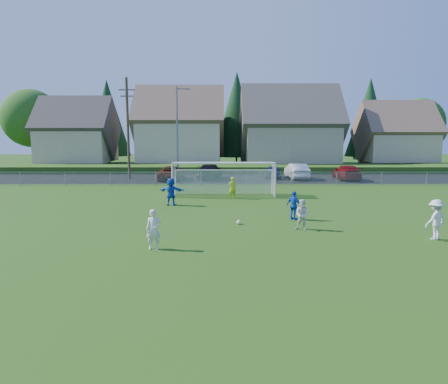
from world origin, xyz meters
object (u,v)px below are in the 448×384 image
at_px(soccer_ball, 239,222).
at_px(goalkeeper, 232,188).
at_px(car_g, 347,172).
at_px(player_white_c, 436,220).
at_px(car_f, 297,171).
at_px(player_white_b, 303,215).
at_px(soccer_goal, 224,173).
at_px(player_blue_a, 294,205).
at_px(player_white_a, 154,229).
at_px(player_blue_b, 171,192).
at_px(car_c, 172,173).
at_px(car_d, 210,171).
at_px(car_e, 273,172).

distance_m(soccer_ball, goalkeeper, 8.21).
xyz_separation_m(soccer_ball, car_g, (11.53, 20.09, 0.62)).
height_order(player_white_c, car_f, player_white_c).
height_order(soccer_ball, player_white_c, player_white_c).
height_order(player_white_b, soccer_goal, soccer_goal).
xyz_separation_m(player_white_c, player_blue_a, (-5.32, 3.99, -0.10)).
bearing_deg(player_white_c, goalkeeper, -79.26).
bearing_deg(player_white_a, soccer_goal, 72.25).
bearing_deg(player_blue_b, car_g, -124.43).
bearing_deg(player_white_a, car_c, 88.99).
relative_size(car_f, car_g, 0.94).
distance_m(player_white_a, car_d, 25.29).
relative_size(player_white_c, car_c, 0.35).
height_order(goalkeeper, car_c, goalkeeper).
bearing_deg(player_blue_b, car_e, -105.64).
xyz_separation_m(car_d, car_e, (6.45, 0.30, -0.08)).
distance_m(player_blue_b, goalkeeper, 4.77).
relative_size(soccer_ball, car_g, 0.04).
bearing_deg(player_blue_b, soccer_ball, 138.99).
xyz_separation_m(soccer_ball, player_white_c, (8.25, -2.88, 0.75)).
relative_size(player_white_c, player_blue_b, 0.98).
height_order(soccer_ball, goalkeeper, goalkeeper).
distance_m(soccer_ball, player_white_c, 8.77).
height_order(player_white_c, car_g, player_white_c).
bearing_deg(soccer_goal, player_white_a, -101.09).
distance_m(soccer_ball, car_d, 21.02).
bearing_deg(player_white_c, soccer_ball, -45.67).
height_order(soccer_ball, car_g, car_g).
bearing_deg(car_d, car_g, -178.34).
bearing_deg(car_f, player_blue_a, 76.20).
bearing_deg(player_white_b, player_white_a, -133.98).
height_order(goalkeeper, car_g, goalkeeper).
bearing_deg(soccer_ball, player_white_a, -128.67).
xyz_separation_m(goalkeeper, car_g, (11.66, 11.91, -0.03)).
height_order(car_c, car_f, car_f).
distance_m(soccer_ball, car_c, 20.87).
relative_size(car_e, soccer_goal, 0.54).
distance_m(player_blue_a, car_g, 20.84).
relative_size(player_blue_a, player_blue_b, 0.87).
height_order(goalkeeper, car_e, goalkeeper).
bearing_deg(car_f, player_white_a, 64.97).
bearing_deg(player_blue_a, player_white_c, -170.14).
xyz_separation_m(car_c, car_d, (3.76, 0.89, 0.07)).
bearing_deg(player_blue_b, goalkeeper, -133.10).
height_order(player_white_b, car_g, car_g).
height_order(player_blue_a, car_e, player_blue_a).
bearing_deg(player_blue_a, car_f, -53.99).
xyz_separation_m(player_white_a, car_g, (15.00, 24.44, -0.06)).
bearing_deg(player_white_c, player_white_b, -44.15).
xyz_separation_m(goalkeeper, soccer_goal, (-0.60, 1.49, 0.87)).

